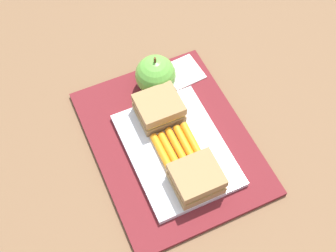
# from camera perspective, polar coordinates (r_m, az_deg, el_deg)

# --- Properties ---
(ground_plane) EXTENTS (2.40, 2.40, 0.00)m
(ground_plane) POSITION_cam_1_polar(r_m,az_deg,el_deg) (0.82, 0.36, -2.22)
(ground_plane) COLOR brown
(lunchbag_mat) EXTENTS (0.36, 0.28, 0.01)m
(lunchbag_mat) POSITION_cam_1_polar(r_m,az_deg,el_deg) (0.81, 0.36, -2.05)
(lunchbag_mat) COLOR maroon
(lunchbag_mat) RESTS_ON ground_plane
(food_tray) EXTENTS (0.23, 0.17, 0.01)m
(food_tray) POSITION_cam_1_polar(r_m,az_deg,el_deg) (0.79, 1.12, -3.09)
(food_tray) COLOR white
(food_tray) RESTS_ON lunchbag_mat
(sandwich_half_left) EXTENTS (0.07, 0.08, 0.04)m
(sandwich_half_left) POSITION_cam_1_polar(r_m,az_deg,el_deg) (0.74, 3.74, -6.89)
(sandwich_half_left) COLOR #9E7A4C
(sandwich_half_left) RESTS_ON food_tray
(sandwich_half_right) EXTENTS (0.07, 0.08, 0.04)m
(sandwich_half_right) POSITION_cam_1_polar(r_m,az_deg,el_deg) (0.81, -1.19, 2.31)
(sandwich_half_right) COLOR #9E7A4C
(sandwich_half_right) RESTS_ON food_tray
(carrot_sticks_bundle) EXTENTS (0.08, 0.07, 0.02)m
(carrot_sticks_bundle) POSITION_cam_1_polar(r_m,az_deg,el_deg) (0.78, 1.17, -2.69)
(carrot_sticks_bundle) COLOR orange
(carrot_sticks_bundle) RESTS_ON food_tray
(apple) EXTENTS (0.08, 0.08, 0.09)m
(apple) POSITION_cam_1_polar(r_m,az_deg,el_deg) (0.84, -1.64, 6.67)
(apple) COLOR #66B742
(apple) RESTS_ON lunchbag_mat
(paper_napkin) EXTENTS (0.08, 0.08, 0.00)m
(paper_napkin) POSITION_cam_1_polar(r_m,az_deg,el_deg) (0.90, 2.03, 7.09)
(paper_napkin) COLOR white
(paper_napkin) RESTS_ON lunchbag_mat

